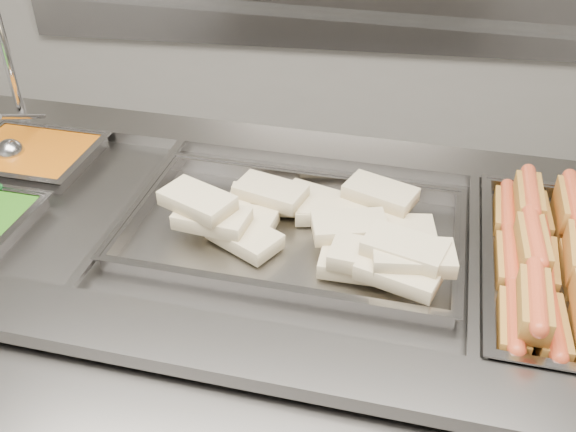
# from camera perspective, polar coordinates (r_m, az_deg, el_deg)

# --- Properties ---
(steam_counter) EXTENTS (2.13, 1.10, 0.98)m
(steam_counter) POSITION_cam_1_polar(r_m,az_deg,el_deg) (1.80, -1.72, -13.16)
(steam_counter) COLOR slate
(steam_counter) RESTS_ON ground
(sneeze_guard) EXTENTS (1.82, 0.50, 0.48)m
(sneeze_guard) POSITION_cam_1_polar(r_m,az_deg,el_deg) (1.50, 0.12, 17.28)
(sneeze_guard) COLOR silver
(sneeze_guard) RESTS_ON steam_counter
(pan_hotdogs) EXTENTS (0.43, 0.63, 0.11)m
(pan_hotdogs) POSITION_cam_1_polar(r_m,az_deg,el_deg) (1.50, 23.97, -5.43)
(pan_hotdogs) COLOR gray
(pan_hotdogs) RESTS_ON steam_counter
(pan_wraps) EXTENTS (0.78, 0.51, 0.08)m
(pan_wraps) POSITION_cam_1_polar(r_m,az_deg,el_deg) (1.48, 0.41, -1.74)
(pan_wraps) COLOR gray
(pan_wraps) RESTS_ON steam_counter
(pan_beans) EXTENTS (0.35, 0.29, 0.11)m
(pan_beans) POSITION_cam_1_polar(r_m,az_deg,el_deg) (1.89, -21.68, 4.17)
(pan_beans) COLOR gray
(pan_beans) RESTS_ON steam_counter
(hotdogs_in_buns) EXTENTS (0.37, 0.59, 0.13)m
(hotdogs_in_buns) POSITION_cam_1_polar(r_m,az_deg,el_deg) (1.45, 23.91, -4.28)
(hotdogs_in_buns) COLOR #986020
(hotdogs_in_buns) RESTS_ON pan_hotdogs
(tortilla_wraps) EXTENTS (0.65, 0.43, 0.10)m
(tortilla_wraps) POSITION_cam_1_polar(r_m,az_deg,el_deg) (1.44, 2.87, -0.73)
(tortilla_wraps) COLOR #C8B786
(tortilla_wraps) RESTS_ON pan_wraps
(ladle) EXTENTS (0.08, 0.22, 0.15)m
(ladle) POSITION_cam_1_polar(r_m,az_deg,el_deg) (1.88, -23.37, 5.39)
(ladle) COLOR #AEAEB3
(ladle) RESTS_ON pan_beans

